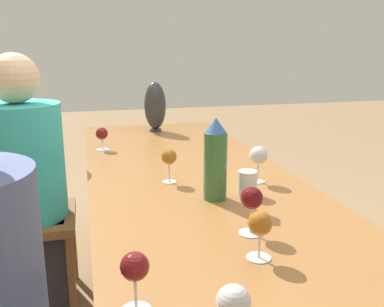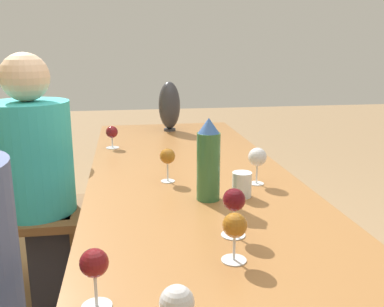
{
  "view_description": "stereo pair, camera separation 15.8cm",
  "coord_description": "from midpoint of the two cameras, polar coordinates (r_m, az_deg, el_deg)",
  "views": [
    {
      "loc": [
        -1.6,
        0.42,
        1.27
      ],
      "look_at": [
        0.07,
        0.0,
        0.83
      ],
      "focal_mm": 40.0,
      "sensor_mm": 36.0,
      "label": 1
    },
    {
      "loc": [
        -1.63,
        0.27,
        1.27
      ],
      "look_at": [
        0.07,
        0.0,
        0.83
      ],
      "focal_mm": 40.0,
      "sensor_mm": 36.0,
      "label": 2
    }
  ],
  "objects": [
    {
      "name": "water_bottle",
      "position": [
        1.5,
        5.21,
        -0.99
      ],
      "size": [
        0.08,
        0.08,
        0.3
      ],
      "color": "#336638",
      "rests_on": "dining_table"
    },
    {
      "name": "wine_glass_5",
      "position": [
        2.3,
        -8.72,
        2.71
      ],
      "size": [
        0.07,
        0.07,
        0.12
      ],
      "color": "silver",
      "rests_on": "dining_table"
    },
    {
      "name": "vase",
      "position": [
        2.73,
        -1.38,
        6.38
      ],
      "size": [
        0.14,
        0.14,
        0.31
      ],
      "color": "#2D2D33",
      "rests_on": "dining_table"
    },
    {
      "name": "wine_glass_3",
      "position": [
        1.11,
        9.86,
        -9.72
      ],
      "size": [
        0.07,
        0.07,
        0.13
      ],
      "color": "silver",
      "rests_on": "dining_table"
    },
    {
      "name": "water_tumbler",
      "position": [
        1.58,
        9.53,
        -4.14
      ],
      "size": [
        0.07,
        0.07,
        0.09
      ],
      "color": "silver",
      "rests_on": "dining_table"
    },
    {
      "name": "wine_glass_1",
      "position": [
        0.78,
        4.09,
        -19.8
      ],
      "size": [
        0.07,
        0.07,
        0.14
      ],
      "color": "silver",
      "rests_on": "dining_table"
    },
    {
      "name": "wine_glass_0",
      "position": [
        0.92,
        -7.98,
        -14.7
      ],
      "size": [
        0.07,
        0.07,
        0.13
      ],
      "color": "silver",
      "rests_on": "dining_table"
    },
    {
      "name": "wine_glass_4",
      "position": [
        1.71,
        -0.65,
        -0.54
      ],
      "size": [
        0.06,
        0.06,
        0.14
      ],
      "color": "silver",
      "rests_on": "dining_table"
    },
    {
      "name": "person_far",
      "position": [
        2.19,
        -18.0,
        -2.67
      ],
      "size": [
        0.38,
        0.38,
        1.24
      ],
      "color": "#2D2D38",
      "rests_on": "ground_plane"
    },
    {
      "name": "chair_far",
      "position": [
        2.26,
        -19.83,
        -6.63
      ],
      "size": [
        0.44,
        0.44,
        0.91
      ],
      "color": "brown",
      "rests_on": "ground_plane"
    },
    {
      "name": "dining_table",
      "position": [
        1.76,
        2.97,
        -5.95
      ],
      "size": [
        2.63,
        0.86,
        0.73
      ],
      "color": "#936033",
      "rests_on": "ground_plane"
    },
    {
      "name": "wine_glass_6",
      "position": [
        1.71,
        11.34,
        -0.59
      ],
      "size": [
        0.07,
        0.07,
        0.15
      ],
      "color": "silver",
      "rests_on": "dining_table"
    },
    {
      "name": "wine_glass_2",
      "position": [
        1.24,
        9.3,
        -6.42
      ],
      "size": [
        0.07,
        0.07,
        0.14
      ],
      "color": "silver",
      "rests_on": "dining_table"
    }
  ]
}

